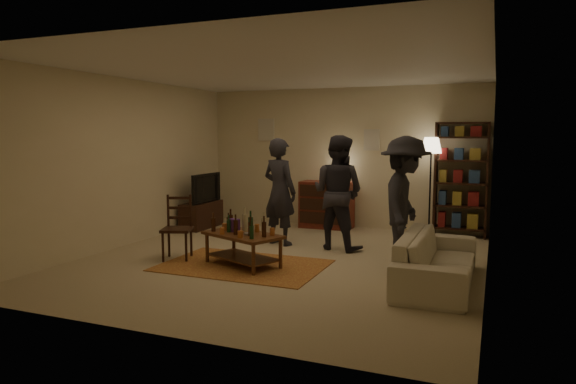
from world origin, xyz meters
The scene contains 13 objects.
floor centered at (0.00, 0.00, 0.00)m, with size 6.00×6.00×0.00m, color #C6B793.
room_shell centered at (-0.65, 2.98, 1.81)m, with size 6.00×6.00×6.00m.
rug centered at (-0.37, -0.52, 0.01)m, with size 2.20×1.50×0.01m, color #933920.
coffee_table centered at (-0.37, -0.51, 0.40)m, with size 1.25×0.98×0.79m.
dining_chair centered at (-1.44, -0.48, 0.49)m, with size 0.53×0.53×0.94m.
tv_stand centered at (-2.44, 1.80, 0.38)m, with size 0.40×1.00×1.06m.
dresser centered at (-0.19, 2.71, 0.48)m, with size 1.00×0.50×1.36m.
bookshelf centered at (2.25, 2.78, 1.03)m, with size 0.90×0.34×2.02m.
floor_lamp centered at (1.74, 2.65, 1.49)m, with size 0.36×0.36×1.75m.
sofa centered at (2.20, -0.40, 0.30)m, with size 2.08×0.81×0.61m, color beige.
person_left centered at (-0.45, 0.97, 0.87)m, with size 0.64×0.42×1.74m, color #25252C.
person_right centered at (0.53, 1.02, 0.89)m, with size 0.87×0.68×1.79m, color #292830.
person_by_sofa centered at (1.70, 0.19, 0.89)m, with size 1.15×0.66×1.78m, color #24252C.
Camera 1 is at (2.81, -6.68, 1.79)m, focal length 32.00 mm.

